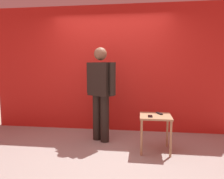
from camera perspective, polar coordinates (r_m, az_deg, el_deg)
ground_plane at (r=3.58m, az=-3.37°, el=-16.80°), size 12.00×12.00×0.00m
back_wall_red at (r=4.69m, az=-0.16°, el=5.49°), size 5.26×0.12×2.68m
standing_person at (r=3.98m, az=-3.02°, el=0.06°), size 0.64×0.46×1.74m
side_table at (r=3.64m, az=11.42°, el=-8.23°), size 0.51×0.51×0.60m
cell_phone at (r=3.52m, az=10.10°, el=-6.98°), size 0.07×0.15×0.01m
tv_remote at (r=3.73m, az=12.42°, el=-6.20°), size 0.11×0.17×0.02m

